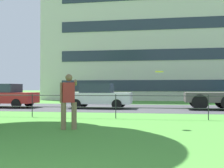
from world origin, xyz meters
The scene contains 7 objects.
street_strip centered at (0.00, 16.68, 0.00)m, with size 80.00×7.85×0.01m, color #424247.
park_fence centered at (0.00, 10.12, 0.67)m, with size 37.16×0.04×1.00m.
person_thrower centered at (-0.92, 6.70, 0.91)m, with size 0.50×0.84×1.69m.
frisbee centered at (1.81, 7.74, 1.80)m, with size 0.36×0.36×0.03m.
car_red_far_left centered at (-8.19, 15.65, 0.78)m, with size 4.06×1.93×1.54m.
car_white_left centered at (-1.99, 15.87, 0.78)m, with size 4.01×1.83×1.54m.
apartment_building_background centered at (4.29, 33.74, 7.79)m, with size 30.28×13.72×15.57m.
Camera 1 is at (1.88, -1.82, 1.26)m, focal length 46.50 mm.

